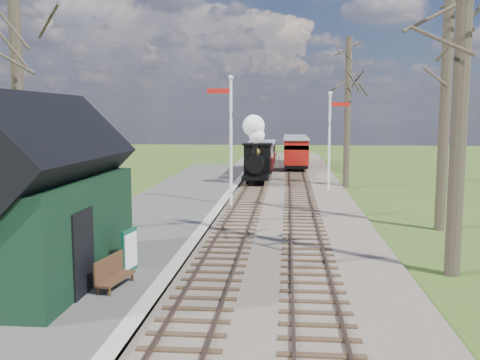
# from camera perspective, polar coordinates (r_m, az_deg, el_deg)

# --- Properties ---
(distant_hills) EXTENTS (114.40, 48.00, 22.02)m
(distant_hills) POSITION_cam_1_polar(r_m,az_deg,el_deg) (76.02, 4.57, -8.79)
(distant_hills) COLOR #385B23
(distant_hills) RESTS_ON ground
(ballast_bed) EXTENTS (8.00, 60.00, 0.10)m
(ballast_bed) POSITION_cam_1_polar(r_m,az_deg,el_deg) (31.11, 3.88, -1.10)
(ballast_bed) COLOR brown
(ballast_bed) RESTS_ON ground
(track_near) EXTENTS (1.60, 60.00, 0.15)m
(track_near) POSITION_cam_1_polar(r_m,az_deg,el_deg) (31.15, 1.49, -0.98)
(track_near) COLOR brown
(track_near) RESTS_ON ground
(track_far) EXTENTS (1.60, 60.00, 0.15)m
(track_far) POSITION_cam_1_polar(r_m,az_deg,el_deg) (31.10, 6.28, -1.03)
(track_far) COLOR brown
(track_far) RESTS_ON ground
(platform) EXTENTS (5.00, 44.00, 0.20)m
(platform) POSITION_cam_1_polar(r_m,az_deg,el_deg) (23.83, -8.20, -3.51)
(platform) COLOR #474442
(platform) RESTS_ON ground
(coping_strip) EXTENTS (0.40, 44.00, 0.21)m
(coping_strip) POSITION_cam_1_polar(r_m,az_deg,el_deg) (23.41, -2.70, -3.62)
(coping_strip) COLOR #B2AD9E
(coping_strip) RESTS_ON ground
(station_shed) EXTENTS (3.25, 6.30, 4.78)m
(station_shed) POSITION_cam_1_polar(r_m,az_deg,el_deg) (14.39, -20.68, -2.01)
(station_shed) COLOR black
(station_shed) RESTS_ON platform
(semaphore_near) EXTENTS (1.22, 0.24, 6.22)m
(semaphore_near) POSITION_cam_1_polar(r_m,az_deg,el_deg) (24.95, -1.14, 5.17)
(semaphore_near) COLOR silver
(semaphore_near) RESTS_ON ground
(semaphore_far) EXTENTS (1.22, 0.24, 5.72)m
(semaphore_far) POSITION_cam_1_polar(r_m,az_deg,el_deg) (30.91, 9.66, 4.91)
(semaphore_far) COLOR silver
(semaphore_far) RESTS_ON ground
(bare_trees) EXTENTS (15.51, 22.39, 12.00)m
(bare_trees) POSITION_cam_1_polar(r_m,az_deg,el_deg) (18.92, 3.30, 9.40)
(bare_trees) COLOR #382D23
(bare_trees) RESTS_ON ground
(fence_line) EXTENTS (12.60, 0.08, 1.00)m
(fence_line) POSITION_cam_1_polar(r_m,az_deg,el_deg) (44.99, 3.01, 2.03)
(fence_line) COLOR slate
(fence_line) RESTS_ON ground
(locomotive) EXTENTS (1.69, 3.94, 4.22)m
(locomotive) POSITION_cam_1_polar(r_m,az_deg,el_deg) (33.45, 1.75, 2.77)
(locomotive) COLOR black
(locomotive) RESTS_ON ground
(coach) EXTENTS (1.97, 6.75, 2.07)m
(coach) POSITION_cam_1_polar(r_m,az_deg,el_deg) (39.52, 2.29, 2.65)
(coach) COLOR black
(coach) RESTS_ON ground
(red_carriage_a) EXTENTS (1.96, 4.84, 2.06)m
(red_carriage_a) POSITION_cam_1_polar(r_m,az_deg,el_deg) (42.50, 6.00, 2.91)
(red_carriage_a) COLOR black
(red_carriage_a) RESTS_ON ground
(red_carriage_b) EXTENTS (1.96, 4.84, 2.06)m
(red_carriage_b) POSITION_cam_1_polar(r_m,az_deg,el_deg) (47.99, 5.90, 3.37)
(red_carriage_b) COLOR black
(red_carriage_b) RESTS_ON ground
(sign_board) EXTENTS (0.23, 0.79, 1.16)m
(sign_board) POSITION_cam_1_polar(r_m,az_deg,el_deg) (14.78, -11.69, -7.37)
(sign_board) COLOR #0E422F
(sign_board) RESTS_ON platform
(bench) EXTENTS (0.64, 1.41, 0.78)m
(bench) POSITION_cam_1_polar(r_m,az_deg,el_deg) (13.61, -13.49, -9.61)
(bench) COLOR #432A17
(bench) RESTS_ON platform
(person) EXTENTS (0.36, 0.53, 1.40)m
(person) POSITION_cam_1_polar(r_m,az_deg,el_deg) (13.21, -17.91, -8.74)
(person) COLOR black
(person) RESTS_ON platform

